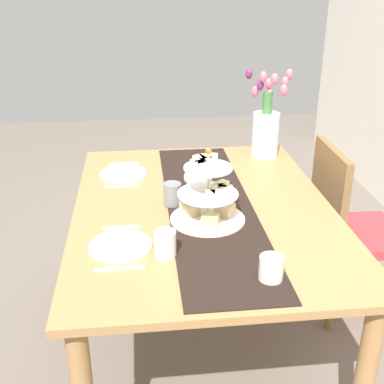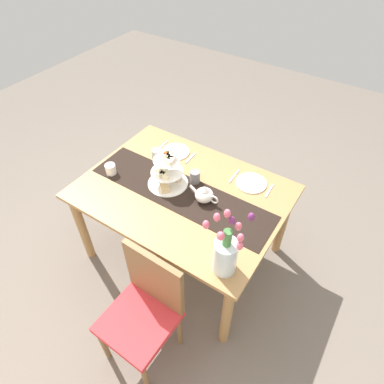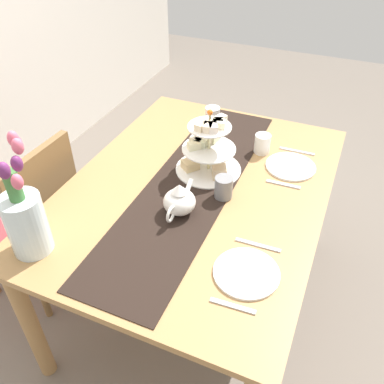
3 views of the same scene
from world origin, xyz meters
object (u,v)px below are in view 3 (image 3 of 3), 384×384
(cream_jug, at_px, (212,115))
(teapot, at_px, (179,201))
(dining_table, at_px, (197,204))
(tulip_vase, at_px, (23,215))
(dinner_plate_left, at_px, (246,273))
(chair_left, at_px, (34,217))
(knife_left, at_px, (258,245))
(dinner_plate_right, at_px, (291,166))
(fork_right, at_px, (283,184))
(fork_left, at_px, (233,306))
(tiered_cake_stand, at_px, (208,150))
(mug_white_text, at_px, (262,144))
(mug_grey, at_px, (224,187))
(knife_right, at_px, (297,151))

(cream_jug, bearing_deg, teapot, -169.00)
(teapot, bearing_deg, dining_table, 0.00)
(tulip_vase, relative_size, dinner_plate_left, 1.99)
(dining_table, height_order, dinner_plate_left, dinner_plate_left)
(dining_table, relative_size, chair_left, 1.62)
(tulip_vase, relative_size, knife_left, 2.69)
(tulip_vase, height_order, dinner_plate_right, tulip_vase)
(tulip_vase, bearing_deg, dinner_plate_left, -75.83)
(knife_left, height_order, dinner_plate_right, dinner_plate_right)
(fork_right, bearing_deg, fork_left, 180.00)
(chair_left, distance_m, dinner_plate_left, 1.15)
(chair_left, bearing_deg, tiered_cake_stand, -64.26)
(dining_table, distance_m, cream_jug, 0.60)
(chair_left, xyz_separation_m, tulip_vase, (-0.34, -0.36, 0.42))
(fork_right, height_order, mug_white_text, mug_white_text)
(dining_table, bearing_deg, mug_grey, -101.81)
(knife_left, height_order, mug_white_text, mug_white_text)
(chair_left, bearing_deg, dining_table, -72.67)
(tulip_vase, distance_m, knife_left, 0.84)
(mug_grey, bearing_deg, chair_left, 103.36)
(fork_left, bearing_deg, dinner_plate_right, 0.00)
(dinner_plate_right, bearing_deg, fork_right, 180.00)
(chair_left, height_order, dinner_plate_left, chair_left)
(fork_left, height_order, knife_right, same)
(teapot, xyz_separation_m, dinner_plate_left, (-0.20, -0.34, -0.05))
(dinner_plate_right, distance_m, knife_right, 0.15)
(dining_table, height_order, mug_grey, mug_grey)
(tiered_cake_stand, relative_size, fork_right, 2.03)
(chair_left, xyz_separation_m, tiered_cake_stand, (0.37, -0.77, 0.37))
(dinner_plate_right, height_order, knife_right, dinner_plate_right)
(mug_grey, distance_m, mug_white_text, 0.41)
(dinner_plate_right, relative_size, fork_right, 1.53)
(cream_jug, bearing_deg, tulip_vase, 167.05)
(tiered_cake_stand, xyz_separation_m, fork_left, (-0.66, -0.35, -0.11))
(dinner_plate_left, relative_size, knife_right, 1.35)
(dining_table, xyz_separation_m, chair_left, (-0.24, 0.77, -0.16))
(tiered_cake_stand, bearing_deg, tulip_vase, 150.19)
(tulip_vase, distance_m, fork_right, 1.06)
(knife_left, bearing_deg, fork_left, 180.00)
(teapot, bearing_deg, tulip_vase, 133.71)
(tiered_cake_stand, height_order, dinner_plate_right, tiered_cake_stand)
(tulip_vase, bearing_deg, teapot, -46.29)
(dinner_plate_left, bearing_deg, chair_left, 82.43)
(fork_left, height_order, mug_white_text, mug_white_text)
(knife_left, bearing_deg, tiered_cake_stand, 42.76)
(dining_table, height_order, fork_right, fork_right)
(dining_table, xyz_separation_m, knife_left, (-0.24, -0.34, 0.11))
(tulip_vase, xyz_separation_m, fork_right, (0.73, -0.75, -0.16))
(knife_right, bearing_deg, tiered_cake_stand, 132.49)
(chair_left, height_order, tulip_vase, tulip_vase)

